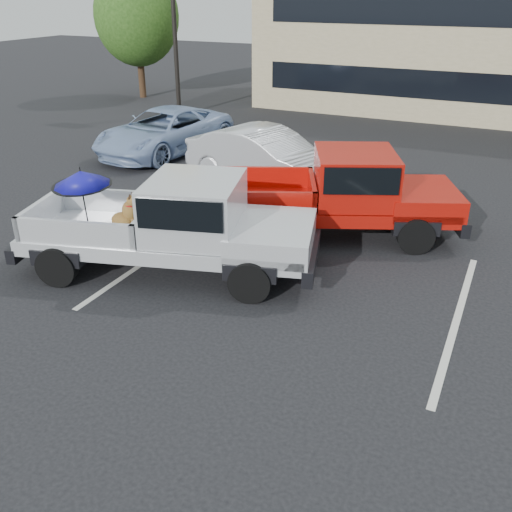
# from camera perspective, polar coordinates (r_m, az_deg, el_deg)

# --- Properties ---
(ground) EXTENTS (90.00, 90.00, 0.00)m
(ground) POSITION_cam_1_polar(r_m,az_deg,el_deg) (9.15, -1.27, -8.10)
(ground) COLOR black
(ground) RESTS_ON ground
(stripe_left) EXTENTS (0.12, 5.00, 0.01)m
(stripe_left) POSITION_cam_1_polar(r_m,az_deg,el_deg) (12.02, -9.87, 0.21)
(stripe_left) COLOR silver
(stripe_left) RESTS_ON ground
(stripe_right) EXTENTS (0.12, 5.00, 0.01)m
(stripe_right) POSITION_cam_1_polar(r_m,az_deg,el_deg) (10.17, 19.44, -5.98)
(stripe_right) COLOR silver
(stripe_right) RESTS_ON ground
(motel_building) EXTENTS (20.40, 8.40, 6.30)m
(motel_building) POSITION_cam_1_polar(r_m,az_deg,el_deg) (27.89, 23.72, 19.72)
(motel_building) COLOR tan
(motel_building) RESTS_ON ground
(tree_left) EXTENTS (3.96, 3.96, 6.02)m
(tree_left) POSITION_cam_1_polar(r_m,az_deg,el_deg) (29.54, -11.86, 22.44)
(tree_left) COLOR #332114
(tree_left) RESTS_ON ground
(silver_pickup) EXTENTS (6.01, 3.43, 2.06)m
(silver_pickup) POSITION_cam_1_polar(r_m,az_deg,el_deg) (10.80, -7.33, 3.47)
(silver_pickup) COLOR black
(silver_pickup) RESTS_ON ground
(red_pickup) EXTENTS (6.01, 4.08, 1.88)m
(red_pickup) POSITION_cam_1_polar(r_m,az_deg,el_deg) (12.57, 8.99, 6.46)
(red_pickup) COLOR black
(red_pickup) RESTS_ON ground
(silver_sedan) EXTENTS (4.98, 2.81, 1.55)m
(silver_sedan) POSITION_cam_1_polar(r_m,az_deg,el_deg) (15.79, 1.00, 9.76)
(silver_sedan) COLOR silver
(silver_sedan) RESTS_ON ground
(blue_suv) EXTENTS (2.98, 5.38, 1.42)m
(blue_suv) POSITION_cam_1_polar(r_m,az_deg,el_deg) (19.35, -9.17, 12.20)
(blue_suv) COLOR #89A3CC
(blue_suv) RESTS_ON ground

